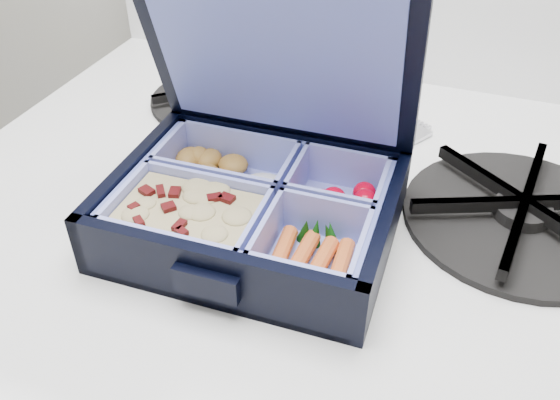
% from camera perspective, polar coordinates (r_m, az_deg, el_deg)
% --- Properties ---
extents(bento_box, '(0.23, 0.18, 0.05)m').
position_cam_1_polar(bento_box, '(0.49, -2.58, -0.87)').
color(bento_box, black).
rests_on(bento_box, stove).
extents(burner_grate, '(0.26, 0.26, 0.03)m').
position_cam_1_polar(burner_grate, '(0.55, 22.33, -0.76)').
color(burner_grate, black).
rests_on(burner_grate, stove).
extents(burner_grate_rear, '(0.20, 0.20, 0.02)m').
position_cam_1_polar(burner_grate_rear, '(0.70, -5.90, 10.06)').
color(burner_grate_rear, black).
rests_on(burner_grate_rear, stove).
extents(fork, '(0.12, 0.17, 0.01)m').
position_cam_1_polar(fork, '(0.59, 7.41, 3.43)').
color(fork, '#BBBAC1').
rests_on(fork, stove).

